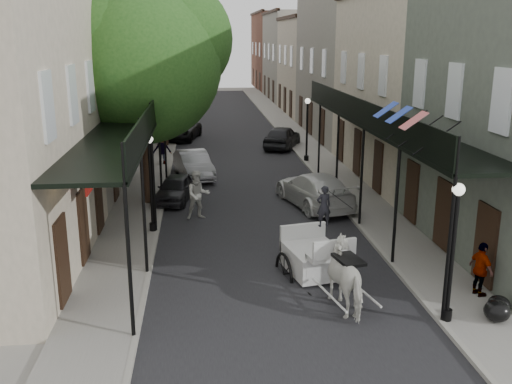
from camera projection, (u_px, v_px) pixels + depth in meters
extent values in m
plane|color=gray|center=(281.00, 297.00, 16.55)|extent=(140.00, 140.00, 0.00)
cube|color=black|center=(236.00, 157.00, 35.74)|extent=(8.00, 90.00, 0.01)
cube|color=gray|center=(155.00, 158.00, 35.25)|extent=(2.20, 90.00, 0.12)
cube|color=gray|center=(314.00, 155.00, 36.21)|extent=(2.20, 90.00, 0.12)
cube|color=beige|center=(113.00, 65.00, 43.13)|extent=(5.00, 80.00, 10.50)
cube|color=gray|center=(336.00, 64.00, 44.78)|extent=(5.00, 80.00, 10.50)
cube|color=black|center=(127.00, 126.00, 21.73)|extent=(2.20, 18.00, 0.12)
cube|color=black|center=(154.00, 113.00, 21.70)|extent=(0.06, 18.00, 1.00)
cylinder|color=black|center=(129.00, 260.00, 13.69)|extent=(0.10, 0.10, 4.00)
cylinder|color=black|center=(154.00, 180.00, 21.37)|extent=(0.10, 0.10, 4.00)
cylinder|color=black|center=(165.00, 142.00, 29.04)|extent=(0.10, 0.10, 4.00)
cube|color=black|center=(382.00, 123.00, 22.69)|extent=(2.20, 18.00, 0.12)
cube|color=black|center=(356.00, 110.00, 22.46)|extent=(0.06, 18.00, 1.00)
cylinder|color=black|center=(449.00, 248.00, 14.45)|extent=(0.10, 0.10, 4.00)
cylinder|color=black|center=(362.00, 175.00, 22.13)|extent=(0.10, 0.10, 4.00)
cylinder|color=black|center=(319.00, 139.00, 29.81)|extent=(0.10, 0.10, 4.00)
cylinder|color=#382619|center=(146.00, 140.00, 24.94)|extent=(0.44, 0.44, 5.60)
sphere|color=#204E19|center=(142.00, 64.00, 24.07)|extent=(6.80, 6.80, 6.80)
sphere|color=#204E19|center=(174.00, 39.00, 24.51)|extent=(5.10, 5.10, 5.10)
cylinder|color=#382619|center=(164.00, 108.00, 38.45)|extent=(0.44, 0.44, 5.04)
sphere|color=#204E19|center=(162.00, 63.00, 37.67)|extent=(6.00, 6.00, 6.00)
sphere|color=#204E19|center=(180.00, 49.00, 38.12)|extent=(4.50, 4.50, 4.50)
cylinder|color=black|center=(446.00, 314.00, 14.95)|extent=(0.28, 0.28, 0.30)
cylinder|color=black|center=(452.00, 259.00, 14.54)|extent=(0.12, 0.12, 3.40)
sphere|color=white|center=(459.00, 189.00, 14.05)|extent=(0.32, 0.32, 0.32)
cylinder|color=black|center=(153.00, 227.00, 21.85)|extent=(0.28, 0.28, 0.30)
cylinder|color=black|center=(151.00, 188.00, 21.44)|extent=(0.12, 0.12, 3.40)
sphere|color=white|center=(149.00, 139.00, 20.95)|extent=(0.32, 0.32, 0.32)
cylinder|color=black|center=(306.00, 158.00, 34.15)|extent=(0.28, 0.28, 0.30)
cylinder|color=black|center=(307.00, 132.00, 33.74)|extent=(0.12, 0.12, 3.40)
sphere|color=white|center=(308.00, 101.00, 33.25)|extent=(0.32, 0.32, 0.32)
imported|color=silver|center=(350.00, 277.00, 15.67)|extent=(1.43, 2.35, 1.85)
torus|color=black|center=(278.00, 248.00, 18.45)|extent=(0.40, 1.43, 1.44)
torus|color=black|center=(330.00, 242.00, 18.98)|extent=(0.40, 1.43, 1.44)
torus|color=black|center=(303.00, 276.00, 17.16)|extent=(0.23, 0.75, 0.75)
torus|color=black|center=(345.00, 270.00, 17.57)|extent=(0.23, 0.75, 0.75)
cube|color=silver|center=(307.00, 233.00, 18.38)|extent=(1.95, 2.30, 0.78)
cube|color=silver|center=(323.00, 228.00, 17.15)|extent=(1.44, 0.88, 0.13)
cube|color=silver|center=(327.00, 220.00, 16.81)|extent=(1.34, 0.39, 0.56)
imported|color=black|center=(324.00, 206.00, 16.97)|extent=(0.51, 0.39, 1.26)
imported|color=beige|center=(198.00, 195.00, 23.42)|extent=(1.13, 0.97, 2.03)
imported|color=gray|center=(162.00, 149.00, 33.08)|extent=(1.26, 0.91, 1.75)
imported|color=gray|center=(481.00, 269.00, 16.20)|extent=(0.59, 1.00, 1.60)
imported|color=black|center=(175.00, 189.00, 26.03)|extent=(2.12, 3.74, 1.20)
imported|color=#9F9FA4|center=(194.00, 165.00, 30.38)|extent=(2.38, 4.53, 1.42)
imported|color=black|center=(181.00, 130.00, 41.61)|extent=(3.27, 5.29, 1.37)
imported|color=silver|center=(314.00, 190.00, 25.26)|extent=(3.23, 5.53, 1.51)
imported|color=black|center=(282.00, 137.00, 38.40)|extent=(3.36, 4.85, 1.53)
ellipsoid|color=black|center=(497.00, 311.00, 14.85)|extent=(0.67, 0.67, 0.57)
ellipsoid|color=black|center=(499.00, 304.00, 15.32)|extent=(0.59, 0.59, 0.47)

